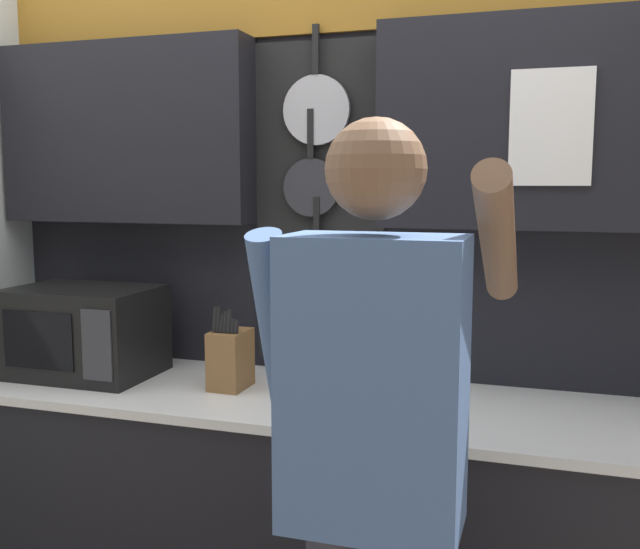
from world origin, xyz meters
name	(u,v)px	position (x,y,z in m)	size (l,w,h in m)	color
base_cabinet_counter	(305,526)	(0.00, 0.00, 0.44)	(2.57, 0.63, 0.89)	black
back_wall_unit	(332,215)	(0.00, 0.28, 1.46)	(3.14, 0.22, 2.40)	black
microwave	(85,331)	(-0.83, 0.00, 1.05)	(0.50, 0.36, 0.31)	black
knife_block	(230,358)	(-0.26, 0.00, 1.00)	(0.11, 0.15, 0.28)	brown
person	(374,442)	(0.39, -0.68, 1.02)	(0.54, 0.61, 1.71)	#383842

